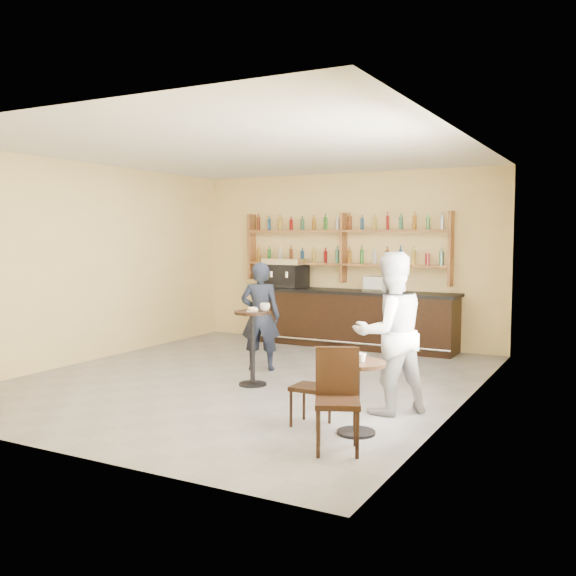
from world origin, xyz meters
The scene contains 23 objects.
floor centered at (0.00, 0.00, 0.00)m, with size 7.00×7.00×0.00m, color slate.
ceiling centered at (0.00, 0.00, 3.20)m, with size 7.00×7.00×0.00m, color white.
wall_back centered at (0.00, 3.50, 1.60)m, with size 7.00×7.00×0.00m, color #F7D98C.
wall_front centered at (0.00, -3.50, 1.60)m, with size 7.00×7.00×0.00m, color #F7D98C.
wall_left centered at (-3.00, 0.00, 1.60)m, with size 7.00×7.00×0.00m, color #F7D98C.
wall_right centered at (3.00, 0.00, 1.60)m, with size 7.00×7.00×0.00m, color #F7D98C.
window_pane centered at (2.99, -1.20, 1.70)m, with size 2.00×2.00×0.00m, color white.
window_frame centered at (2.99, -1.20, 1.70)m, with size 0.04×1.70×2.10m, color black, non-canonical shape.
shelf_unit centered at (0.00, 3.37, 1.81)m, with size 4.00×0.26×1.40m, color brown, non-canonical shape.
liquor_bottles centered at (0.00, 3.37, 1.98)m, with size 3.68×0.10×1.00m, color #8C5919, non-canonical shape.
bar_counter centered at (0.30, 3.15, 0.52)m, with size 3.84×0.75×1.04m, color black, non-canonical shape.
espresso_machine centered at (-1.11, 3.15, 1.32)m, with size 0.78×0.50×0.56m, color black, non-canonical shape.
pastry_case centered at (0.77, 3.15, 1.18)m, with size 0.45×0.36×0.27m, color silver, non-canonical shape.
pedestal_table centered at (0.24, -0.30, 0.51)m, with size 0.49×0.49×1.02m, color black, non-canonical shape.
napkin centered at (0.24, -0.30, 1.02)m, with size 0.15×0.15×0.00m, color white.
donut centered at (0.25, -0.31, 1.05)m, with size 0.14×0.14×0.05m, color #E6A054.
cup_pedestal centered at (0.38, -0.20, 1.07)m, with size 0.14×0.14×0.11m, color white.
man_main centered at (-0.18, 0.62, 0.82)m, with size 0.60×0.39×1.64m, color black.
cafe_table centered at (2.30, -1.64, 0.38)m, with size 0.60×0.60×0.76m, color black, non-canonical shape.
cup_cafe centered at (2.35, -1.64, 0.80)m, with size 0.09×0.09×0.09m, color white.
chair_west centered at (1.75, -1.59, 0.42)m, with size 0.37×0.37×0.85m, color black, non-canonical shape.
chair_south centered at (2.35, -2.24, 0.48)m, with size 0.42×0.42×0.97m, color black, non-canonical shape.
patron_second centered at (2.33, -0.72, 0.93)m, with size 0.90×0.70×1.85m, color #A7A6AC.
Camera 1 is at (4.72, -7.67, 2.04)m, focal length 40.00 mm.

